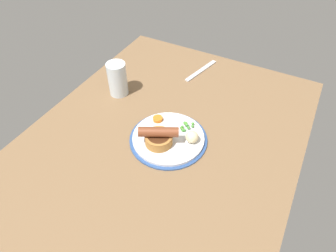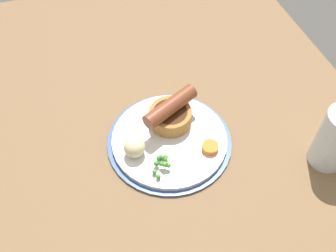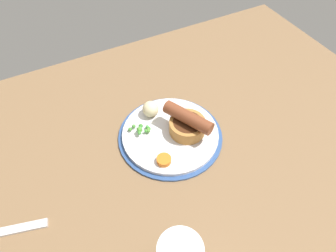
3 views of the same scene
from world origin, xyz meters
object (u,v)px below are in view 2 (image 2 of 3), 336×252
at_px(dinner_plate, 169,140).
at_px(pea_pile, 162,164).
at_px(potato_chunk_0, 135,147).
at_px(carrot_slice_0, 210,147).
at_px(sausage_pudding, 170,113).
at_px(drinking_glass, 336,139).

height_order(dinner_plate, pea_pile, pea_pile).
distance_m(potato_chunk_0, carrot_slice_0, 0.14).
xyz_separation_m(dinner_plate, sausage_pudding, (0.04, -0.01, 0.03)).
bearing_deg(carrot_slice_0, potato_chunk_0, 76.43).
xyz_separation_m(dinner_plate, drinking_glass, (-0.12, -0.26, 0.05)).
bearing_deg(potato_chunk_0, carrot_slice_0, -103.57).
distance_m(pea_pile, potato_chunk_0, 0.06).
bearing_deg(carrot_slice_0, dinner_plate, 52.96).
bearing_deg(sausage_pudding, dinner_plate, -136.96).
relative_size(sausage_pudding, potato_chunk_0, 2.98).
xyz_separation_m(sausage_pudding, pea_pile, (-0.09, 0.04, -0.02)).
bearing_deg(dinner_plate, pea_pile, 151.12).
distance_m(dinner_plate, carrot_slice_0, 0.08).
height_order(dinner_plate, carrot_slice_0, carrot_slice_0).
bearing_deg(sausage_pudding, drinking_glass, -59.00).
bearing_deg(dinner_plate, carrot_slice_0, -127.04).
height_order(pea_pile, potato_chunk_0, potato_chunk_0).
bearing_deg(potato_chunk_0, sausage_pudding, -58.41).
distance_m(potato_chunk_0, drinking_glass, 0.35).
xyz_separation_m(pea_pile, carrot_slice_0, (0.01, -0.10, -0.00)).
distance_m(sausage_pudding, carrot_slice_0, 0.10).
xyz_separation_m(potato_chunk_0, drinking_glass, (-0.11, -0.33, 0.03)).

